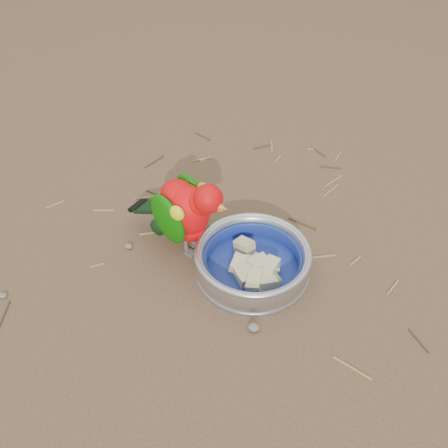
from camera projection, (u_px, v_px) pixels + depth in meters
The scene contains 6 objects.
ground at pixel (241, 259), 0.99m from camera, with size 60.00×60.00×0.00m, color brown.
food_bowl at pixel (252, 270), 0.96m from camera, with size 0.22×0.22×0.02m, color #B2B2BA.
bowl_wall at pixel (253, 259), 0.94m from camera, with size 0.22×0.22×0.04m, color #B2B2BA, non-canonical shape.
fruit_wedges at pixel (253, 262), 0.94m from camera, with size 0.13×0.13×0.03m, color #CBBB8D, non-canonical shape.
lory_parrot at pixel (187, 216), 0.96m from camera, with size 0.10×0.21×0.17m, color red, non-canonical shape.
ground_debris at pixel (258, 227), 1.06m from camera, with size 0.90×0.80×0.01m, color olive, non-canonical shape.
Camera 1 is at (0.28, -0.63, 0.72)m, focal length 40.00 mm.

